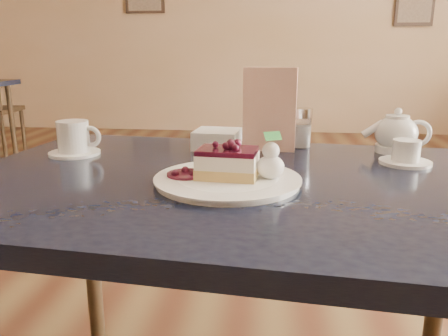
# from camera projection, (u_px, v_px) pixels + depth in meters

# --- Properties ---
(main_table) EXTENTS (1.27, 0.91, 0.75)m
(main_table) POSITION_uv_depth(u_px,v_px,m) (232.00, 211.00, 0.95)
(main_table) COLOR black
(main_table) RESTS_ON ground
(dessert_plate) EXTENTS (0.29, 0.29, 0.01)m
(dessert_plate) POSITION_uv_depth(u_px,v_px,m) (228.00, 180.00, 0.88)
(dessert_plate) COLOR white
(dessert_plate) RESTS_ON main_table
(cheesecake_slice) EXTENTS (0.13, 0.10, 0.06)m
(cheesecake_slice) POSITION_uv_depth(u_px,v_px,m) (228.00, 163.00, 0.87)
(cheesecake_slice) COLOR #E7C171
(cheesecake_slice) RESTS_ON dessert_plate
(whipped_cream) EXTENTS (0.06, 0.06, 0.05)m
(whipped_cream) POSITION_uv_depth(u_px,v_px,m) (270.00, 167.00, 0.87)
(whipped_cream) COLOR white
(whipped_cream) RESTS_ON dessert_plate
(berry_sauce) EXTENTS (0.08, 0.08, 0.01)m
(berry_sauce) POSITION_uv_depth(u_px,v_px,m) (186.00, 174.00, 0.89)
(berry_sauce) COLOR #3D0920
(berry_sauce) RESTS_ON dessert_plate
(coffee_set) EXTENTS (0.14, 0.13, 0.09)m
(coffee_set) POSITION_uv_depth(u_px,v_px,m) (75.00, 140.00, 1.12)
(coffee_set) COLOR white
(coffee_set) RESTS_ON main_table
(tea_set) EXTENTS (0.16, 0.24, 0.11)m
(tea_set) POSITION_uv_depth(u_px,v_px,m) (397.00, 138.00, 1.13)
(tea_set) COLOR white
(tea_set) RESTS_ON main_table
(menu_card) EXTENTS (0.14, 0.04, 0.22)m
(menu_card) POSITION_uv_depth(u_px,v_px,m) (270.00, 110.00, 1.16)
(menu_card) COLOR white
(menu_card) RESTS_ON main_table
(sugar_shaker) EXTENTS (0.06, 0.06, 0.11)m
(sugar_shaker) POSITION_uv_depth(u_px,v_px,m) (301.00, 128.00, 1.20)
(sugar_shaker) COLOR white
(sugar_shaker) RESTS_ON main_table
(napkin_stack) EXTENTS (0.13, 0.13, 0.05)m
(napkin_stack) POSITION_uv_depth(u_px,v_px,m) (217.00, 139.00, 1.21)
(napkin_stack) COLOR white
(napkin_stack) RESTS_ON main_table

